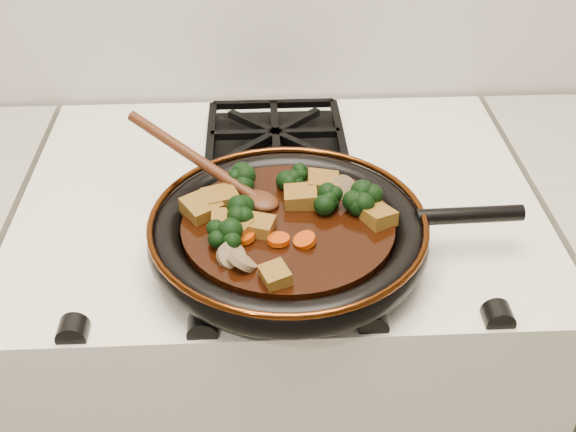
{
  "coord_description": "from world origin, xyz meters",
  "views": [
    {
      "loc": [
        -0.03,
        0.8,
        1.51
      ],
      "look_at": [
        0.01,
        1.54,
        0.97
      ],
      "focal_mm": 45.0,
      "sensor_mm": 36.0,
      "label": 1
    }
  ],
  "objects": [
    {
      "name": "burner_grate_back",
      "position": [
        0.0,
        1.83,
        0.91
      ],
      "size": [
        0.23,
        0.23,
        0.03
      ],
      "primitive_type": null,
      "color": "black",
      "rests_on": "stove"
    },
    {
      "name": "tofu_cube_7",
      "position": [
        -0.03,
        1.52,
        0.97
      ],
      "size": [
        0.05,
        0.05,
        0.02
      ],
      "primitive_type": "cube",
      "rotation": [
        0.04,
        0.04,
        1.28
      ],
      "color": "brown",
      "rests_on": "braising_sauce"
    },
    {
      "name": "tofu_cube_4",
      "position": [
        -0.07,
        1.53,
        0.97
      ],
      "size": [
        0.04,
        0.04,
        0.03
      ],
      "primitive_type": "cube",
      "rotation": [
        0.03,
        0.1,
        0.01
      ],
      "color": "brown",
      "rests_on": "braising_sauce"
    },
    {
      "name": "mushroom_slice_2",
      "position": [
        -0.05,
        1.46,
        0.97
      ],
      "size": [
        0.05,
        0.05,
        0.03
      ],
      "primitive_type": "cylinder",
      "rotation": [
        0.65,
        0.0,
        2.1
      ],
      "color": "#7E6648",
      "rests_on": "braising_sauce"
    },
    {
      "name": "tofu_cube_8",
      "position": [
        0.12,
        1.53,
        0.97
      ],
      "size": [
        0.05,
        0.05,
        0.03
      ],
      "primitive_type": "cube",
      "rotation": [
        0.08,
        0.12,
        2.07
      ],
      "color": "brown",
      "rests_on": "braising_sauce"
    },
    {
      "name": "broccoli_floret_3",
      "position": [
        0.1,
        1.56,
        0.97
      ],
      "size": [
        0.08,
        0.09,
        0.07
      ],
      "primitive_type": null,
      "rotation": [
        -0.23,
        0.18,
        1.16
      ],
      "color": "black",
      "rests_on": "braising_sauce"
    },
    {
      "name": "broccoli_floret_4",
      "position": [
        0.06,
        1.57,
        0.97
      ],
      "size": [
        0.08,
        0.08,
        0.07
      ],
      "primitive_type": null,
      "rotation": [
        -0.12,
        -0.17,
        2.7
      ],
      "color": "black",
      "rests_on": "braising_sauce"
    },
    {
      "name": "carrot_coin_2",
      "position": [
        0.02,
        1.49,
        0.96
      ],
      "size": [
        0.03,
        0.03,
        0.02
      ],
      "primitive_type": "cylinder",
      "rotation": [
        0.08,
        -0.31,
        0.0
      ],
      "color": "#B23504",
      "rests_on": "braising_sauce"
    },
    {
      "name": "burner_grate_front",
      "position": [
        0.0,
        1.55,
        0.91
      ],
      "size": [
        0.23,
        0.23,
        0.03
      ],
      "primitive_type": null,
      "color": "black",
      "rests_on": "stove"
    },
    {
      "name": "broccoli_floret_5",
      "position": [
        -0.05,
        1.54,
        0.97
      ],
      "size": [
        0.07,
        0.07,
        0.07
      ],
      "primitive_type": null,
      "rotation": [
        0.13,
        -0.07,
        0.13
      ],
      "color": "black",
      "rests_on": "braising_sauce"
    },
    {
      "name": "broccoli_floret_2",
      "position": [
        -0.05,
        1.62,
        0.97
      ],
      "size": [
        0.08,
        0.08,
        0.06
      ],
      "primitive_type": null,
      "rotation": [
        0.04,
        0.13,
        1.13
      ],
      "color": "black",
      "rests_on": "braising_sauce"
    },
    {
      "name": "mushroom_slice_0",
      "position": [
        -0.06,
        1.47,
        0.97
      ],
      "size": [
        0.05,
        0.05,
        0.03
      ],
      "primitive_type": "cylinder",
      "rotation": [
        0.72,
        0.0,
        0.66
      ],
      "color": "#7E6648",
      "rests_on": "braising_sauce"
    },
    {
      "name": "stove",
      "position": [
        0.0,
        1.69,
        0.45
      ],
      "size": [
        0.76,
        0.6,
        0.9
      ],
      "primitive_type": "cube",
      "color": "white",
      "rests_on": "ground"
    },
    {
      "name": "carrot_coin_0",
      "position": [
        -0.06,
        1.62,
        0.96
      ],
      "size": [
        0.03,
        0.03,
        0.01
      ],
      "primitive_type": "cylinder",
      "rotation": [
        0.15,
        -0.12,
        0.0
      ],
      "color": "#B23504",
      "rests_on": "braising_sauce"
    },
    {
      "name": "tofu_cube_2",
      "position": [
        -0.1,
        1.56,
        0.97
      ],
      "size": [
        0.06,
        0.06,
        0.03
      ],
      "primitive_type": "cube",
      "rotation": [
        0.09,
        -0.04,
        0.58
      ],
      "color": "brown",
      "rests_on": "braising_sauce"
    },
    {
      "name": "tofu_cube_3",
      "position": [
        -0.01,
        1.43,
        0.97
      ],
      "size": [
        0.04,
        0.04,
        0.02
      ],
      "primitive_type": "cube",
      "rotation": [
        -0.11,
        -0.0,
        1.93
      ],
      "color": "brown",
      "rests_on": "braising_sauce"
    },
    {
      "name": "braising_sauce",
      "position": [
        0.01,
        1.54,
        0.95
      ],
      "size": [
        0.27,
        0.27,
        0.02
      ],
      "primitive_type": "cylinder",
      "color": "black",
      "rests_on": "skillet"
    },
    {
      "name": "skillet",
      "position": [
        0.01,
        1.54,
        0.94
      ],
      "size": [
        0.49,
        0.36,
        0.05
      ],
      "rotation": [
        0.0,
        0.0,
        0.03
      ],
      "color": "black",
      "rests_on": "burner_grate_front"
    },
    {
      "name": "tofu_cube_1",
      "position": [
        -0.06,
        1.52,
        0.97
      ],
      "size": [
        0.05,
        0.05,
        0.02
      ],
      "primitive_type": "cube",
      "rotation": [
        -0.04,
        -0.11,
        0.97
      ],
      "color": "brown",
      "rests_on": "braising_sauce"
    },
    {
      "name": "carrot_coin_1",
      "position": [
        -0.01,
        1.5,
        0.96
      ],
      "size": [
        0.03,
        0.03,
        0.01
      ],
      "primitive_type": "cylinder",
      "rotation": [
        -0.09,
        -0.01,
        0.0
      ],
      "color": "#B23504",
      "rests_on": "braising_sauce"
    },
    {
      "name": "mushroom_slice_1",
      "position": [
        0.08,
        1.6,
        0.97
      ],
      "size": [
        0.05,
        0.05,
        0.03
      ],
      "primitive_type": "cylinder",
      "rotation": [
        0.8,
        0.0,
        0.69
      ],
      "color": "#7E6648",
      "rests_on": "braising_sauce"
    },
    {
      "name": "wooden_spoon",
      "position": [
        -0.08,
        1.62,
        0.98
      ],
      "size": [
        0.13,
        0.1,
        0.22
      ],
      "rotation": [
        0.0,
        0.0,
        2.53
      ],
      "color": "#461F0F",
      "rests_on": "braising_sauce"
    },
    {
      "name": "tofu_cube_5",
      "position": [
        0.06,
        1.61,
        0.97
      ],
      "size": [
        0.05,
        0.05,
        0.03
      ],
      "primitive_type": "cube",
      "rotation": [
        0.04,
        -0.12,
        3.07
      ],
      "color": "brown",
      "rests_on": "braising_sauce"
    },
    {
      "name": "broccoli_floret_1",
      "position": [
        -0.07,
        1.49,
        0.97
      ],
      "size": [
        0.08,
        0.08,
        0.07
      ],
      "primitive_type": null,
      "rotation": [
        0.24,
        -0.2,
        0.3
      ],
      "color": "black",
      "rests_on": "braising_sauce"
    },
    {
      "name": "broccoli_floret_0",
      "position": [
        0.02,
        1.62,
        0.97
      ],
      "size": [
        0.07,
        0.08,
        0.06
      ],
      "primitive_type": null,
      "rotation": [
        -0.2,
        -0.1,
        2.82
      ],
      "color": "black",
      "rests_on": "braising_sauce"
    },
    {
      "name": "tofu_cube_6",
      "position": [
        -0.08,
        1.58,
        0.97
      ],
      "size": [
        0.05,
        0.06,
        0.03
      ],
      "primitive_type": "cube",
      "rotation": [
        -0.07,
        -0.02,
        0.31
      ],
      "color": "brown",
      "rests_on": "braising_sauce"
    },
    {
      "name": "tofu_cube_0",
      "position": [
        0.03,
        1.58,
        0.97
      ],
      "size": [
        0.05,
        0.04,
        0.03
      ],
      "primitive_type": "cube",
      "rotation": [
        -0.0,
        0.08,
        3.11
      ],
      "color": "brown",
      "rests_on": "braising_sauce"
    },
    {
      "name": "carrot_coin_3",
      "position": [
        -0.05,
        1.5,
        0.96
      ],
      "size": [
        0.03,
        0.03,
        0.01
      ],
      "primitive_type": "cylinder",
      "rotation": [
        -0.07,
        -0.19,
        0.0
      ],
      "color": "#B23504",
      "rests_on": "braising_sauce"
    }
  ]
}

